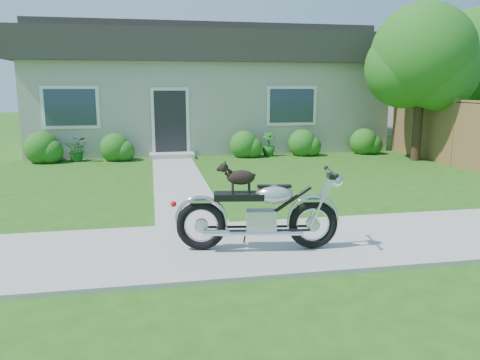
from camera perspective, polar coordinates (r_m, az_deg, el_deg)
name	(u,v)px	position (r m, az deg, el deg)	size (l,w,h in m)	color
ground	(305,243)	(6.83, 7.92, -7.56)	(80.00, 80.00, 0.00)	#235114
sidewalk	(305,241)	(6.82, 7.92, -7.40)	(24.00, 2.20, 0.04)	#9E9B93
walkway	(179,180)	(11.34, -7.47, 0.06)	(1.20, 8.00, 0.03)	#9E9B93
house	(206,89)	(18.23, -4.19, 11.05)	(12.60, 7.03, 4.50)	#BAB5A8
fence	(454,133)	(14.60, 24.59, 5.28)	(0.12, 6.62, 1.90)	olive
tree_near	(427,60)	(15.20, 21.88, 13.40)	(3.03, 3.03, 4.65)	#3D2B1C
shrub_row	(211,145)	(14.84, -3.54, 4.24)	(11.19, 1.00, 1.00)	#225D18
potted_plant_left	(77,149)	(14.94, -19.22, 3.59)	(0.67, 0.58, 0.75)	#155018
potted_plant_right	(269,144)	(15.24, 3.50, 4.36)	(0.43, 0.43, 0.77)	#1E681C
motorcycle_with_dog	(260,212)	(6.24, 2.49, -3.93)	(2.22, 0.66, 1.18)	black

